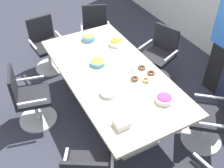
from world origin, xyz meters
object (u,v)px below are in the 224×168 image
Objects in this scene: office_chair_6 at (211,120)px; napkin_pile at (121,123)px; office_chair_1 at (96,34)px; office_chair_2 at (47,47)px; snack_bowl_chips_orange at (116,42)px; plate_stack at (108,93)px; donut_platter at (141,74)px; office_chair_0 at (159,57)px; snack_bowl_cookies at (89,37)px; conference_table at (112,80)px; snack_bowl_candy_mix at (164,98)px; snack_bowl_chips_yellow at (98,62)px; office_chair_3 at (30,100)px.

napkin_pile is (-0.20, -1.21, 0.39)m from office_chair_6.
office_chair_1 and office_chair_2 have the same top height.
plate_stack is at bearing -33.53° from snack_bowl_chips_orange.
napkin_pile is (0.63, -0.66, 0.02)m from donut_platter.
office_chair_1 is at bearing 174.23° from office_chair_2.
office_chair_0 is 1.20m from snack_bowl_cookies.
conference_table is 11.76× the size of snack_bowl_cookies.
snack_bowl_candy_mix is at bearing 124.91° from office_chair_0.
office_chair_6 is at bearing 16.57° from snack_bowl_chips_orange.
conference_table is 0.32m from snack_bowl_chips_yellow.
office_chair_1 reaches higher than napkin_pile.
office_chair_6 is at bearing 33.30° from donut_platter.
snack_bowl_chips_orange reaches higher than snack_bowl_cookies.
napkin_pile is (1.26, 0.72, 0.39)m from office_chair_3.
snack_bowl_candy_mix is at bearing 7.22° from snack_bowl_cookies.
office_chair_2 is 1.97m from donut_platter.
napkin_pile is at bearing 92.37° from office_chair_1.
snack_bowl_candy_mix is 1.00× the size of plate_stack.
snack_bowl_chips_yellow is (1.27, -0.57, 0.38)m from office_chair_1.
office_chair_1 is 1.93m from office_chair_3.
office_chair_1 is 2.63m from office_chair_6.
office_chair_2 is at bearing -173.53° from plate_stack.
donut_platter is at bearing 133.99° from napkin_pile.
snack_bowl_candy_mix reaches higher than donut_platter.
snack_bowl_chips_yellow reaches higher than plate_stack.
office_chair_1 is 2.57m from napkin_pile.
conference_table is 15.82× the size of napkin_pile.
office_chair_1 is 0.85m from snack_bowl_cookies.
office_chair_6 is at bearing 111.63° from office_chair_2.
snack_bowl_cookies reaches higher than donut_platter.
plate_stack is (-0.72, -1.10, 0.37)m from office_chair_6.
office_chair_3 reaches higher than plate_stack.
snack_bowl_candy_mix is (1.15, -0.79, 0.39)m from office_chair_0.
snack_bowl_candy_mix is at bearing 20.02° from conference_table.
conference_table is 0.45m from plate_stack.
office_chair_6 is (1.45, -0.22, 0.00)m from office_chair_0.
conference_table is 0.95m from napkin_pile.
conference_table is 1.16m from office_chair_0.
snack_bowl_chips_yellow reaches higher than conference_table.
office_chair_0 reaches higher than snack_bowl_chips_yellow.
office_chair_2 is at bearing -177.51° from napkin_pile.
office_chair_0 reaches higher than conference_table.
office_chair_6 reaches higher than donut_platter.
office_chair_2 is 2.47× the size of donut_platter.
conference_table is 2.64× the size of office_chair_1.
office_chair_1 is at bearing 162.57° from conference_table.
office_chair_3 reaches higher than donut_platter.
office_chair_1 is 1.81m from donut_platter.
office_chair_1 is 1.45m from snack_bowl_chips_yellow.
snack_bowl_chips_orange is (0.33, 0.30, 0.00)m from snack_bowl_cookies.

